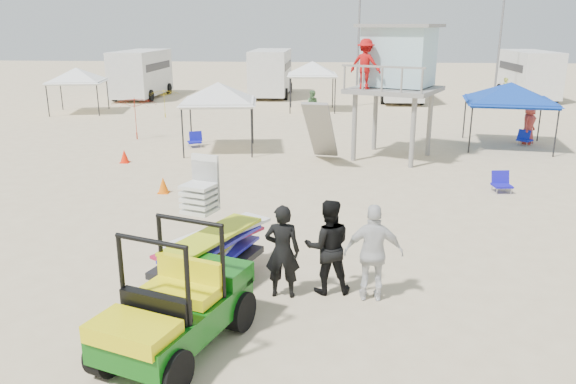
# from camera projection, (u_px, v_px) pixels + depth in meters

# --- Properties ---
(ground) EXTENTS (140.00, 140.00, 0.00)m
(ground) POSITION_uv_depth(u_px,v_px,m) (249.00, 304.00, 10.45)
(ground) COLOR beige
(ground) RESTS_ON ground
(utility_cart) EXTENTS (2.15, 2.97, 2.04)m
(utility_cart) POSITION_uv_depth(u_px,v_px,m) (173.00, 297.00, 8.69)
(utility_cart) COLOR #0D530E
(utility_cart) RESTS_ON ground
(surf_trailer) EXTENTS (2.04, 2.79, 2.33)m
(surf_trailer) POSITION_uv_depth(u_px,v_px,m) (206.00, 241.00, 10.92)
(surf_trailer) COLOR black
(surf_trailer) RESTS_ON ground
(man_left) EXTENTS (0.67, 0.44, 1.83)m
(man_left) POSITION_uv_depth(u_px,v_px,m) (282.00, 251.00, 10.53)
(man_left) COLOR black
(man_left) RESTS_ON ground
(man_mid) EXTENTS (0.99, 0.82, 1.87)m
(man_mid) POSITION_uv_depth(u_px,v_px,m) (328.00, 247.00, 10.70)
(man_mid) COLOR black
(man_mid) RESTS_ON ground
(man_right) EXTENTS (1.10, 0.46, 1.87)m
(man_right) POSITION_uv_depth(u_px,v_px,m) (374.00, 253.00, 10.39)
(man_right) COLOR silver
(man_right) RESTS_ON ground
(lifeguard_tower) EXTENTS (4.05, 4.05, 4.91)m
(lifeguard_tower) POSITION_uv_depth(u_px,v_px,m) (393.00, 62.00, 20.98)
(lifeguard_tower) COLOR gray
(lifeguard_tower) RESTS_ON ground
(canopy_blue) EXTENTS (3.79, 3.79, 3.12)m
(canopy_blue) POSITION_uv_depth(u_px,v_px,m) (511.00, 86.00, 23.16)
(canopy_blue) COLOR black
(canopy_blue) RESTS_ON ground
(canopy_white_a) EXTENTS (3.15, 3.15, 3.19)m
(canopy_white_a) POSITION_uv_depth(u_px,v_px,m) (218.00, 86.00, 22.44)
(canopy_white_a) COLOR black
(canopy_white_a) RESTS_ON ground
(canopy_white_b) EXTENTS (3.38, 3.38, 3.01)m
(canopy_white_b) POSITION_uv_depth(u_px,v_px,m) (76.00, 70.00, 32.39)
(canopy_white_b) COLOR black
(canopy_white_b) RESTS_ON ground
(canopy_white_c) EXTENTS (2.91, 2.91, 3.32)m
(canopy_white_c) POSITION_uv_depth(u_px,v_px,m) (312.00, 64.00, 33.17)
(canopy_white_c) COLOR black
(canopy_white_c) RESTS_ON ground
(umbrella_a) EXTENTS (2.50, 2.53, 1.92)m
(umbrella_a) POSITION_uv_depth(u_px,v_px,m) (135.00, 118.00, 25.12)
(umbrella_a) COLOR #B02612
(umbrella_a) RESTS_ON ground
(umbrella_b) EXTENTS (2.40, 2.41, 1.59)m
(umbrella_b) POSITION_uv_depth(u_px,v_px,m) (165.00, 103.00, 31.08)
(umbrella_b) COLOR gold
(umbrella_b) RESTS_ON ground
(cone_near) EXTENTS (0.34, 0.34, 0.50)m
(cone_near) POSITION_uv_depth(u_px,v_px,m) (163.00, 185.00, 17.27)
(cone_near) COLOR #FF6908
(cone_near) RESTS_ON ground
(cone_far) EXTENTS (0.34, 0.34, 0.50)m
(cone_far) POSITION_uv_depth(u_px,v_px,m) (124.00, 156.00, 21.07)
(cone_far) COLOR #FF2308
(cone_far) RESTS_ON ground
(beach_chair_a) EXTENTS (0.69, 0.76, 0.64)m
(beach_chair_a) POSITION_uv_depth(u_px,v_px,m) (195.00, 139.00, 23.83)
(beach_chair_a) COLOR #0F12A6
(beach_chair_a) RESTS_ON ground
(beach_chair_b) EXTENTS (0.59, 0.63, 0.64)m
(beach_chair_b) POSITION_uv_depth(u_px,v_px,m) (501.00, 182.00, 17.41)
(beach_chair_b) COLOR #1610B3
(beach_chair_b) RESTS_ON ground
(beach_chair_c) EXTENTS (0.73, 0.86, 0.64)m
(beach_chair_c) POSITION_uv_depth(u_px,v_px,m) (524.00, 137.00, 24.23)
(beach_chair_c) COLOR #1021B0
(beach_chair_c) RESTS_ON ground
(rv_far_left) EXTENTS (2.64, 6.80, 3.25)m
(rv_far_left) POSITION_uv_depth(u_px,v_px,m) (141.00, 72.00, 39.48)
(rv_far_left) COLOR silver
(rv_far_left) RESTS_ON ground
(rv_mid_left) EXTENTS (2.65, 6.50, 3.25)m
(rv_mid_left) POSITION_uv_depth(u_px,v_px,m) (271.00, 71.00, 40.24)
(rv_mid_left) COLOR silver
(rv_mid_left) RESTS_ON ground
(rv_mid_right) EXTENTS (2.64, 7.00, 3.25)m
(rv_mid_right) POSITION_uv_depth(u_px,v_px,m) (400.00, 73.00, 38.12)
(rv_mid_right) COLOR silver
(rv_mid_right) RESTS_ON ground
(rv_far_right) EXTENTS (2.64, 6.60, 3.25)m
(rv_far_right) POSITION_uv_depth(u_px,v_px,m) (528.00, 72.00, 38.88)
(rv_far_right) COLOR silver
(rv_far_right) RESTS_ON ground
(light_pole_left) EXTENTS (0.14, 0.14, 8.00)m
(light_pole_left) POSITION_uv_depth(u_px,v_px,m) (358.00, 41.00, 34.86)
(light_pole_left) COLOR slate
(light_pole_left) RESTS_ON ground
(light_pole_right) EXTENTS (0.14, 0.14, 8.00)m
(light_pole_right) POSITION_uv_depth(u_px,v_px,m) (500.00, 41.00, 35.61)
(light_pole_right) COLOR slate
(light_pole_right) RESTS_ON ground
(distant_beachgoers) EXTENTS (13.22, 14.48, 1.75)m
(distant_beachgoers) POSITION_uv_depth(u_px,v_px,m) (435.00, 108.00, 29.01)
(distant_beachgoers) COLOR #B03932
(distant_beachgoers) RESTS_ON ground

